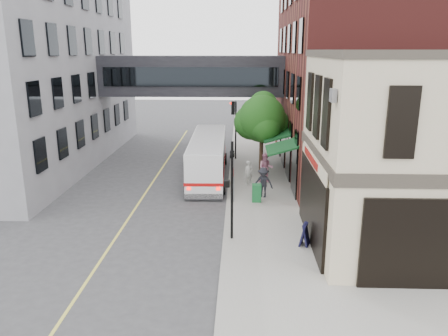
# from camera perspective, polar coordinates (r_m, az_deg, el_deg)

# --- Properties ---
(ground) EXTENTS (120.00, 120.00, 0.00)m
(ground) POSITION_cam_1_polar(r_m,az_deg,el_deg) (18.41, -0.38, -12.11)
(ground) COLOR #38383A
(ground) RESTS_ON ground
(sidewalk_main) EXTENTS (4.00, 60.00, 0.15)m
(sidewalk_main) POSITION_cam_1_polar(r_m,az_deg,el_deg) (31.51, 4.37, -0.26)
(sidewalk_main) COLOR gray
(sidewalk_main) RESTS_ON ground
(corner_building) EXTENTS (10.19, 8.12, 8.45)m
(corner_building) POSITION_cam_1_polar(r_m,az_deg,el_deg) (20.55, 25.74, 1.78)
(corner_building) COLOR beige
(corner_building) RESTS_ON ground
(brick_building) EXTENTS (13.76, 18.00, 14.00)m
(brick_building) POSITION_cam_1_polar(r_m,az_deg,el_deg) (32.71, 18.98, 11.84)
(brick_building) COLOR #581D1B
(brick_building) RESTS_ON ground
(opposite_building) EXTENTS (14.00, 24.00, 14.00)m
(opposite_building) POSITION_cam_1_polar(r_m,az_deg,el_deg) (36.91, -27.14, 11.33)
(opposite_building) COLOR gray
(opposite_building) RESTS_ON ground
(skyway_bridge) EXTENTS (14.00, 3.18, 3.00)m
(skyway_bridge) POSITION_cam_1_polar(r_m,az_deg,el_deg) (34.60, -4.15, 11.93)
(skyway_bridge) COLOR black
(skyway_bridge) RESTS_ON ground
(traffic_signal_near) EXTENTS (0.44, 0.22, 4.60)m
(traffic_signal_near) POSITION_cam_1_polar(r_m,az_deg,el_deg) (19.15, 0.96, -1.39)
(traffic_signal_near) COLOR black
(traffic_signal_near) RESTS_ON sidewalk_main
(traffic_signal_far) EXTENTS (0.53, 0.28, 4.50)m
(traffic_signal_far) POSITION_cam_1_polar(r_m,az_deg,el_deg) (33.74, 1.32, 6.48)
(traffic_signal_far) COLOR black
(traffic_signal_far) RESTS_ON sidewalk_main
(street_sign_pole) EXTENTS (0.08, 0.75, 3.00)m
(street_sign_pole) POSITION_cam_1_polar(r_m,az_deg,el_deg) (24.24, 1.26, -0.40)
(street_sign_pole) COLOR gray
(street_sign_pole) RESTS_ON sidewalk_main
(street_tree) EXTENTS (3.80, 3.20, 5.60)m
(street_tree) POSITION_cam_1_polar(r_m,az_deg,el_deg) (29.95, 4.94, 6.43)
(street_tree) COLOR #382619
(street_tree) RESTS_ON sidewalk_main
(lane_marking) EXTENTS (0.12, 40.00, 0.01)m
(lane_marking) POSITION_cam_1_polar(r_m,az_deg,el_deg) (28.25, -9.68, -2.41)
(lane_marking) COLOR #D8CC4C
(lane_marking) RESTS_ON ground
(bus) EXTENTS (2.65, 10.23, 2.74)m
(bus) POSITION_cam_1_polar(r_m,az_deg,el_deg) (29.60, -2.11, 1.68)
(bus) COLOR white
(bus) RESTS_ON ground
(pedestrian_a) EXTENTS (0.66, 0.56, 1.54)m
(pedestrian_a) POSITION_cam_1_polar(r_m,az_deg,el_deg) (27.62, 3.23, -0.64)
(pedestrian_a) COLOR beige
(pedestrian_a) RESTS_ON sidewalk_main
(pedestrian_b) EXTENTS (1.01, 0.82, 1.93)m
(pedestrian_b) POSITION_cam_1_polar(r_m,az_deg,el_deg) (28.13, 5.47, 0.01)
(pedestrian_b) COLOR pink
(pedestrian_b) RESTS_ON sidewalk_main
(pedestrian_c) EXTENTS (1.30, 0.99, 1.77)m
(pedestrian_c) POSITION_cam_1_polar(r_m,az_deg,el_deg) (25.33, 5.16, -1.87)
(pedestrian_c) COLOR black
(pedestrian_c) RESTS_ON sidewalk_main
(newspaper_box) EXTENTS (0.50, 0.45, 1.01)m
(newspaper_box) POSITION_cam_1_polar(r_m,az_deg,el_deg) (24.66, 4.28, -3.27)
(newspaper_box) COLOR #155F2C
(newspaper_box) RESTS_ON sidewalk_main
(sandwich_board) EXTENTS (0.54, 0.66, 1.01)m
(sandwich_board) POSITION_cam_1_polar(r_m,az_deg,el_deg) (19.59, 10.50, -8.52)
(sandwich_board) COLOR black
(sandwich_board) RESTS_ON sidewalk_main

